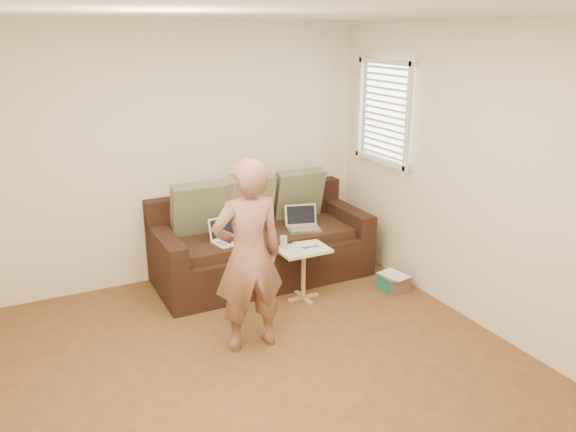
% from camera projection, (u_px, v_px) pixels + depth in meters
% --- Properties ---
extents(floor, '(4.50, 4.50, 0.00)m').
position_uv_depth(floor, '(276.00, 382.00, 4.31)').
color(floor, '#4E381D').
rests_on(floor, ground).
extents(ceiling, '(4.50, 4.50, 0.00)m').
position_uv_depth(ceiling, '(273.00, 14.00, 3.50)').
color(ceiling, white).
rests_on(ceiling, wall_back).
extents(wall_back, '(4.00, 0.00, 4.00)m').
position_uv_depth(wall_back, '(180.00, 155.00, 5.82)').
color(wall_back, beige).
rests_on(wall_back, ground).
extents(wall_front, '(4.00, 0.00, 4.00)m').
position_uv_depth(wall_front, '(553.00, 398.00, 2.00)').
color(wall_front, beige).
rests_on(wall_front, ground).
extents(wall_right, '(0.00, 4.50, 4.50)m').
position_uv_depth(wall_right, '(494.00, 183.00, 4.76)').
color(wall_right, beige).
rests_on(wall_right, ground).
extents(window_blinds, '(0.12, 0.88, 1.08)m').
position_uv_depth(window_blinds, '(384.00, 112.00, 5.89)').
color(window_blinds, white).
rests_on(window_blinds, wall_right).
extents(sofa, '(2.20, 0.95, 0.85)m').
position_uv_depth(sofa, '(262.00, 240.00, 5.98)').
color(sofa, black).
rests_on(sofa, ground).
extents(pillow_left, '(0.55, 0.29, 0.57)m').
position_uv_depth(pillow_left, '(199.00, 209.00, 5.79)').
color(pillow_left, '#5C6148').
rests_on(pillow_left, sofa).
extents(pillow_mid, '(0.55, 0.27, 0.57)m').
position_uv_depth(pillow_mid, '(248.00, 201.00, 6.05)').
color(pillow_mid, '#636046').
rests_on(pillow_mid, sofa).
extents(pillow_right, '(0.55, 0.28, 0.57)m').
position_uv_depth(pillow_right, '(298.00, 194.00, 6.31)').
color(pillow_right, '#5C6148').
rests_on(pillow_right, sofa).
extents(laptop_silver, '(0.39, 0.32, 0.22)m').
position_uv_depth(laptop_silver, '(304.00, 230.00, 5.99)').
color(laptop_silver, '#B7BABC').
rests_on(laptop_silver, sofa).
extents(laptop_white, '(0.37, 0.30, 0.24)m').
position_uv_depth(laptop_white, '(231.00, 242.00, 5.65)').
color(laptop_white, white).
rests_on(laptop_white, sofa).
extents(person, '(0.61, 0.43, 1.60)m').
position_uv_depth(person, '(248.00, 256.00, 4.57)').
color(person, brown).
rests_on(person, ground).
extents(side_table, '(0.48, 0.33, 0.52)m').
position_uv_depth(side_table, '(303.00, 274.00, 5.57)').
color(side_table, silver).
rests_on(side_table, ground).
extents(drinking_glass, '(0.07, 0.07, 0.12)m').
position_uv_depth(drinking_glass, '(283.00, 242.00, 5.47)').
color(drinking_glass, silver).
rests_on(drinking_glass, side_table).
extents(scissors, '(0.19, 0.13, 0.02)m').
position_uv_depth(scissors, '(310.00, 247.00, 5.49)').
color(scissors, silver).
rests_on(scissors, side_table).
extents(paper_on_table, '(0.25, 0.33, 0.00)m').
position_uv_depth(paper_on_table, '(308.00, 246.00, 5.53)').
color(paper_on_table, white).
rests_on(paper_on_table, side_table).
extents(striped_box, '(0.26, 0.26, 0.17)m').
position_uv_depth(striped_box, '(394.00, 282.00, 5.81)').
color(striped_box, red).
rests_on(striped_box, ground).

